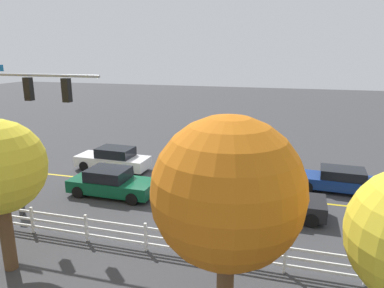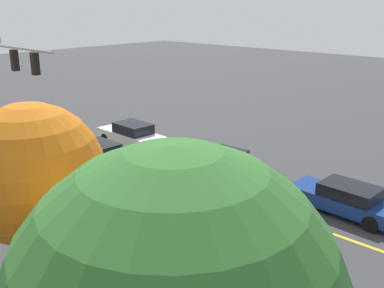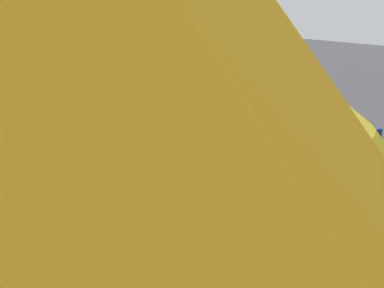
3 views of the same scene
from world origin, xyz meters
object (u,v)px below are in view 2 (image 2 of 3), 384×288
at_px(car_0, 224,164).
at_px(car_2, 100,158).
at_px(tree_2, 104,248).
at_px(tree_3, 33,175).
at_px(car_1, 132,135).
at_px(car_3, 232,208).
at_px(car_4, 345,199).
at_px(pedestrian, 12,157).

height_order(car_0, car_2, car_2).
distance_m(car_0, tree_2, 13.95).
bearing_deg(tree_2, tree_3, -10.19).
xyz_separation_m(car_0, car_2, (5.44, 3.68, 0.01)).
relative_size(car_1, tree_2, 0.92).
xyz_separation_m(car_1, car_3, (-10.73, 3.80, -0.07)).
relative_size(car_4, tree_3, 0.78).
relative_size(car_2, pedestrian, 2.74).
distance_m(car_0, pedestrian, 10.94).
relative_size(car_0, car_4, 0.89).
distance_m(car_2, car_3, 8.81).
relative_size(tree_2, tree_3, 0.88).
xyz_separation_m(car_1, car_2, (-1.92, 3.81, -0.02)).
distance_m(car_2, tree_3, 11.25).
distance_m(car_3, car_4, 4.91).
relative_size(car_0, tree_2, 0.79).
xyz_separation_m(car_3, car_4, (-2.96, -3.92, -0.01)).
distance_m(tree_2, tree_3, 4.27).
distance_m(car_1, car_3, 11.39).
bearing_deg(tree_3, tree_2, 169.81).
xyz_separation_m(car_2, tree_3, (-7.60, 7.61, 3.30)).
bearing_deg(pedestrian, car_2, -137.98).
bearing_deg(car_1, car_0, -178.95).
bearing_deg(car_1, tree_3, 131.90).
relative_size(car_1, pedestrian, 2.87).
xyz_separation_m(tree_2, tree_3, (4.19, -0.75, 0.27)).
bearing_deg(car_1, car_2, 118.85).
relative_size(car_1, tree_3, 0.81).
height_order(car_1, car_2, car_1).
height_order(car_0, tree_3, tree_3).
bearing_deg(car_0, car_4, 179.73).
distance_m(pedestrian, tree_3, 11.73).
bearing_deg(tree_2, car_0, -62.20).
relative_size(car_2, tree_2, 0.88).
xyz_separation_m(car_1, car_4, (-13.70, -0.12, -0.08)).
distance_m(car_0, car_4, 6.34).
bearing_deg(car_4, car_1, 3.35).
bearing_deg(car_4, car_3, 55.79).
relative_size(car_2, car_4, 0.98).
bearing_deg(car_1, car_3, 162.56).
bearing_deg(pedestrian, car_1, -105.12).
relative_size(car_4, tree_2, 0.89).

